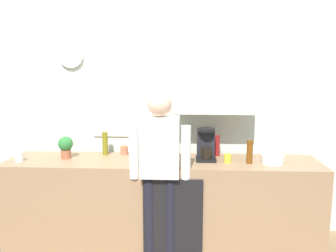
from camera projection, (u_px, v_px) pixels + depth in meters
kitchen_counter at (162, 202)px, 3.69m from camera, size 3.15×0.64×0.89m
dishwasher_panel at (173, 220)px, 3.37m from camera, size 0.56×0.02×0.80m
back_wall_assembly at (170, 110)px, 3.93m from camera, size 4.75×0.42×2.60m
coffee_maker at (206, 146)px, 3.62m from camera, size 0.20×0.20×0.33m
bottle_olive_oil at (105, 143)px, 3.83m from camera, size 0.06×0.06×0.25m
bottle_amber_beer at (250, 152)px, 3.49m from camera, size 0.06×0.06×0.23m
bottle_red_vinegar at (217, 146)px, 3.79m from camera, size 0.06×0.06×0.22m
cup_white_mug at (19, 157)px, 3.57m from camera, size 0.08×0.08×0.09m
cup_yellow_cup at (228, 158)px, 3.53m from camera, size 0.07×0.07×0.08m
cup_terracotta_mug at (124, 150)px, 3.86m from camera, size 0.08×0.08×0.09m
mixing_bowl at (272, 159)px, 3.50m from camera, size 0.22×0.22×0.08m
potted_plant at (66, 146)px, 3.68m from camera, size 0.15×0.15×0.23m
dish_soap at (156, 158)px, 3.42m from camera, size 0.06×0.06×0.18m
storage_canister at (148, 151)px, 3.66m from camera, size 0.14×0.14×0.17m
person_at_sink at (160, 163)px, 3.31m from camera, size 0.57×0.22×1.60m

